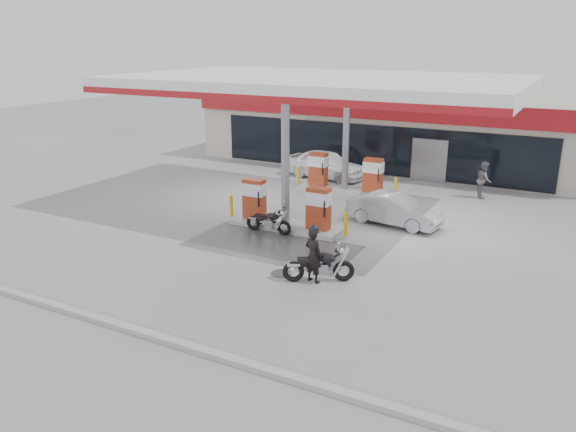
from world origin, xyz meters
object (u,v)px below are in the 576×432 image
Objects in this scene: pump_island_far at (345,178)px; main_motorcycle at (320,266)px; attendant at (484,180)px; sedan_white at (326,164)px; parked_motorcycle at (269,222)px; pump_island_near at (286,210)px; parked_car_left at (277,146)px; hatchback_silver at (394,210)px; biker_main at (313,255)px; parked_car_right at (467,165)px.

pump_island_far reaches higher than main_motorcycle.
attendant is (2.70, 12.09, 0.34)m from main_motorcycle.
main_motorcycle is 0.46× the size of sedan_white.
main_motorcycle is 13.26m from sedan_white.
pump_island_far is at bearing -129.96° from sedan_white.
parked_motorcycle is at bearing 108.79° from main_motorcycle.
pump_island_near reaches higher than parked_car_left.
parked_motorcycle is 5.00m from hatchback_silver.
pump_island_near is 1.19× the size of sedan_white.
pump_island_far is 10.55m from biker_main.
main_motorcycle is 0.42× the size of parked_car_left.
biker_main is at bearing -147.67° from parked_car_left.
sedan_white is at bearing 83.80° from main_motorcycle.
parked_car_right is (6.46, 3.80, -0.11)m from sedan_white.
pump_island_near is 8.43m from sedan_white.
sedan_white reaches higher than parked_car_right.
biker_main reaches higher than sedan_white.
main_motorcycle is at bearing -43.34° from parked_motorcycle.
pump_island_far is 7.50m from parked_car_right.
attendant reaches higher than parked_car_right.
pump_island_near is 1.10× the size of parked_car_left.
biker_main is 0.40× the size of sedan_white.
hatchback_silver is (0.47, 6.45, -0.24)m from biker_main.
parked_car_right is at bearing 3.40° from attendant.
parked_car_right is at bearing -51.22° from sedan_white.
sedan_white is 0.93× the size of parked_car_left.
pump_island_far is at bearing 52.47° from hatchback_silver.
sedan_white is 7.50m from parked_car_right.
biker_main is 4.74m from parked_motorcycle.
parked_motorcycle is at bearing 137.04° from hatchback_silver.
pump_island_near is 10.09m from attendant.
parked_car_left is (-10.57, 9.63, 0.06)m from hatchback_silver.
pump_island_near is 12.82m from parked_car_right.
sedan_white is (-5.09, 12.27, -0.12)m from biker_main.
biker_main reaches higher than attendant.
parked_motorcycle is 10.91m from attendant.
main_motorcycle is 6.35m from hatchback_silver.
parked_car_left is at bearing 139.31° from pump_island_far.
pump_island_near is at bearing 170.24° from parked_car_right.
parked_motorcycle is 1.12× the size of attendant.
pump_island_near reaches higher than attendant.
parked_motorcycle is at bearing -27.69° from biker_main.
pump_island_far is 6.81m from parked_motorcycle.
sedan_white is 7.96m from attendant.
biker_main reaches higher than main_motorcycle.
biker_main is 0.38× the size of parked_car_right.
biker_main is (-0.17, -0.10, 0.36)m from main_motorcycle.
pump_island_far reaches higher than hatchback_silver.
attendant is at bearing -148.08° from parked_car_right.
pump_island_far is 9.20m from parked_car_left.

